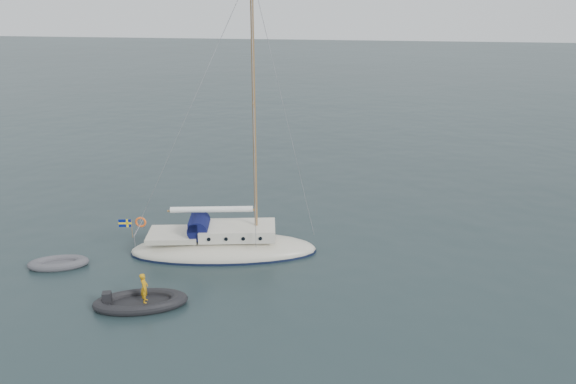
# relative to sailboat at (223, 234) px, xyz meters

# --- Properties ---
(ground) EXTENTS (300.00, 300.00, 0.00)m
(ground) POSITION_rel_sailboat_xyz_m (3.00, -0.27, -1.12)
(ground) COLOR black
(ground) RESTS_ON ground
(sailboat) EXTENTS (10.38, 3.11, 14.78)m
(sailboat) POSITION_rel_sailboat_xyz_m (0.00, 0.00, 0.00)
(sailboat) COLOR beige
(sailboat) RESTS_ON ground
(dinghy) EXTENTS (3.00, 1.35, 0.43)m
(dinghy) POSITION_rel_sailboat_xyz_m (-7.91, -2.85, -0.93)
(dinghy) COLOR #4F4F55
(dinghy) RESTS_ON ground
(rib) EXTENTS (4.16, 1.89, 1.61)m
(rib) POSITION_rel_sailboat_xyz_m (-2.26, -5.83, -0.87)
(rib) COLOR black
(rib) RESTS_ON ground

